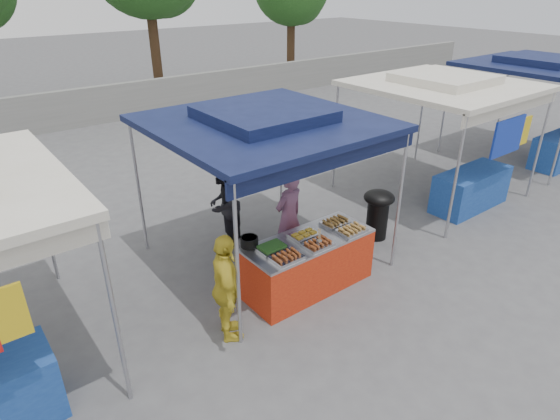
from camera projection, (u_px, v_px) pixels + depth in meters
ground_plane at (303, 283)px, 7.32m from camera, size 80.00×80.00×0.00m
back_wall at (80, 108)px, 14.85m from camera, size 40.00×0.25×1.20m
main_canopy at (265, 122)px, 6.96m from camera, size 3.20×3.20×2.57m
neighbor_stall_right at (456, 126)px, 9.49m from camera, size 3.20×3.20×2.57m
neighbor_stall_far at (549, 98)px, 11.68m from camera, size 3.20×3.20×2.57m
vendor_table at (308, 263)px, 7.06m from camera, size 2.00×0.80×0.85m
food_tray_fl at (287, 257)px, 6.36m from camera, size 0.42×0.30×0.07m
food_tray_fm at (318, 244)px, 6.67m from camera, size 0.42×0.30×0.07m
food_tray_fr at (352, 230)px, 7.04m from camera, size 0.42×0.30×0.07m
food_tray_bl at (272, 248)px, 6.58m from camera, size 0.42×0.30×0.07m
food_tray_bm at (304, 235)px, 6.92m from camera, size 0.42×0.30×0.07m
food_tray_br at (335, 222)px, 7.26m from camera, size 0.42×0.30×0.07m
cooking_pot at (249, 242)px, 6.65m from camera, size 0.25×0.25×0.15m
skewer_cup at (319, 243)px, 6.66m from camera, size 0.08×0.08×0.10m
wok_burner at (378, 210)px, 8.40m from camera, size 0.55×0.55×0.93m
crate_left at (266, 271)px, 7.33m from camera, size 0.54×0.38×0.32m
crate_right at (288, 256)px, 7.79m from camera, size 0.44×0.31×0.27m
crate_stacked at (288, 243)px, 7.68m from camera, size 0.42×0.30×0.25m
vendor_woman at (289, 217)px, 7.66m from camera, size 0.62×0.45×1.57m
helper_man at (223, 205)px, 8.07m from camera, size 0.97×0.94×1.57m
customer_person at (226, 289)px, 5.92m from camera, size 0.69×0.97×1.52m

